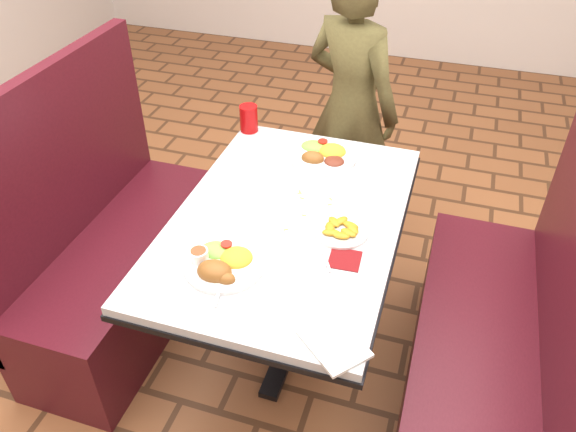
% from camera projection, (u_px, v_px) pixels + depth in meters
% --- Properties ---
extents(dining_table, '(0.81, 1.21, 0.75)m').
position_uv_depth(dining_table, '(288.00, 236.00, 2.10)').
color(dining_table, silver).
rests_on(dining_table, ground).
extents(booth_bench_left, '(0.47, 1.20, 1.17)m').
position_uv_depth(booth_bench_left, '(117.00, 257.00, 2.49)').
color(booth_bench_left, '#4D111B').
rests_on(booth_bench_left, ground).
extents(booth_bench_right, '(0.47, 1.20, 1.17)m').
position_uv_depth(booth_bench_right, '(490.00, 344.00, 2.11)').
color(booth_bench_right, '#4D111B').
rests_on(booth_bench_right, ground).
extents(diner_person, '(0.62, 0.54, 1.45)m').
position_uv_depth(diner_person, '(351.00, 108.00, 2.77)').
color(diner_person, brown).
rests_on(diner_person, ground).
extents(near_dinner_plate, '(0.26, 0.26, 0.08)m').
position_uv_depth(near_dinner_plate, '(222.00, 260.00, 1.81)').
color(near_dinner_plate, white).
rests_on(near_dinner_plate, dining_table).
extents(far_dinner_plate, '(0.28, 0.28, 0.07)m').
position_uv_depth(far_dinner_plate, '(324.00, 152.00, 2.34)').
color(far_dinner_plate, white).
rests_on(far_dinner_plate, dining_table).
extents(plantain_plate, '(0.19, 0.19, 0.03)m').
position_uv_depth(plantain_plate, '(341.00, 230.00, 1.96)').
color(plantain_plate, white).
rests_on(plantain_plate, dining_table).
extents(maroon_napkin, '(0.11, 0.11, 0.00)m').
position_uv_depth(maroon_napkin, '(345.00, 259.00, 1.85)').
color(maroon_napkin, maroon).
rests_on(maroon_napkin, dining_table).
extents(spoon_utensil, '(0.06, 0.11, 0.00)m').
position_uv_depth(spoon_utensil, '(326.00, 260.00, 1.85)').
color(spoon_utensil, silver).
rests_on(spoon_utensil, dining_table).
extents(red_tumbler, '(0.08, 0.08, 0.12)m').
position_uv_depth(red_tumbler, '(249.00, 118.00, 2.50)').
color(red_tumbler, '#B40C0C').
rests_on(red_tumbler, dining_table).
extents(paper_napkin, '(0.23, 0.23, 0.01)m').
position_uv_depth(paper_napkin, '(334.00, 344.00, 1.57)').
color(paper_napkin, silver).
rests_on(paper_napkin, dining_table).
extents(knife_utensil, '(0.09, 0.15, 0.00)m').
position_uv_depth(knife_utensil, '(236.00, 266.00, 1.82)').
color(knife_utensil, silver).
rests_on(knife_utensil, dining_table).
extents(fork_utensil, '(0.05, 0.16, 0.00)m').
position_uv_depth(fork_utensil, '(220.00, 287.00, 1.74)').
color(fork_utensil, silver).
rests_on(fork_utensil, dining_table).
extents(lettuce_shreds, '(0.28, 0.32, 0.00)m').
position_uv_depth(lettuce_shreds, '(303.00, 208.00, 2.08)').
color(lettuce_shreds, '#7AB046').
rests_on(lettuce_shreds, dining_table).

